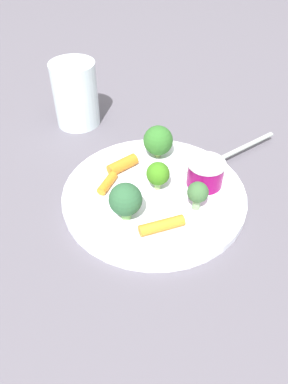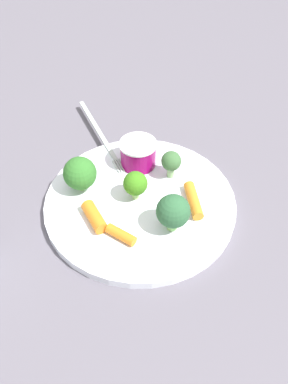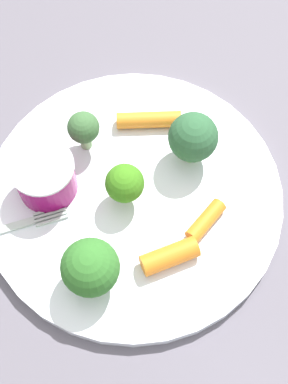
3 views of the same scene
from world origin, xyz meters
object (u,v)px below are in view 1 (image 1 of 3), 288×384
carrot_stick_0 (107,183)px  fork (231,154)px  plate (154,195)px  sauce_cup (205,173)px  carrot_stick_1 (160,226)px  drinking_glass (76,94)px  broccoli_floret_2 (158,141)px  broccoli_floret_3 (158,174)px  broccoli_floret_0 (125,200)px  broccoli_floret_1 (198,193)px  carrot_stick_2 (122,165)px

carrot_stick_0 → fork: 0.21m
plate → sauce_cup: 0.08m
carrot_stick_1 → drinking_glass: (-0.11, 0.29, 0.04)m
plate → broccoli_floret_2: 0.09m
sauce_cup → carrot_stick_1: 0.11m
broccoli_floret_3 → sauce_cup: bearing=2.3°
broccoli_floret_0 → sauce_cup: bearing=24.9°
carrot_stick_0 → drinking_glass: 0.21m
broccoli_floret_1 → carrot_stick_2: size_ratio=0.91×
carrot_stick_0 → fork: bearing=15.6°
broccoli_floret_3 → drinking_glass: size_ratio=0.39×
broccoli_floret_3 → broccoli_floret_2: bearing=81.9°
broccoli_floret_2 → carrot_stick_1: broccoli_floret_2 is taller
carrot_stick_0 → drinking_glass: drinking_glass is taller
broccoli_floret_0 → carrot_stick_0: size_ratio=1.34×
fork → drinking_glass: bearing=149.5°
broccoli_floret_1 → fork: (0.08, 0.11, -0.03)m
carrot_stick_0 → carrot_stick_2: 0.04m
carrot_stick_1 → broccoli_floret_1: bearing=31.2°
broccoli_floret_1 → carrot_stick_0: bearing=154.0°
broccoli_floret_0 → broccoli_floret_2: (0.06, 0.13, -0.00)m
fork → drinking_glass: 0.29m
carrot_stick_1 → carrot_stick_2: bearing=106.8°
carrot_stick_2 → plate: bearing=-53.6°
broccoli_floret_3 → fork: bearing=27.8°
broccoli_floret_3 → carrot_stick_0: 0.07m
sauce_cup → carrot_stick_1: sauce_cup is taller
plate → carrot_stick_0: carrot_stick_0 is taller
drinking_glass → broccoli_floret_3: bearing=-61.1°
plate → broccoli_floret_3: 0.03m
plate → sauce_cup: bearing=7.1°
broccoli_floret_1 → carrot_stick_1: broccoli_floret_1 is taller
plate → carrot_stick_2: (-0.04, 0.06, 0.01)m
carrot_stick_1 → carrot_stick_0: bearing=125.0°
carrot_stick_2 → broccoli_floret_0: bearing=-91.3°
plate → carrot_stick_0: 0.07m
plate → carrot_stick_2: 0.07m
carrot_stick_1 → carrot_stick_2: size_ratio=1.25×
plate → fork: bearing=29.0°
sauce_cup → broccoli_floret_3: size_ratio=1.23×
plate → drinking_glass: size_ratio=2.32×
carrot_stick_1 → fork: bearing=47.1°
carrot_stick_1 → broccoli_floret_0: bearing=146.7°
carrot_stick_1 → sauce_cup: bearing=46.6°
broccoli_floret_0 → carrot_stick_2: broccoli_floret_0 is taller
broccoli_floret_1 → drinking_glass: size_ratio=0.38×
fork → broccoli_floret_1: bearing=-125.7°
plate → broccoli_floret_1: bearing=-37.0°
broccoli_floret_2 → plate: bearing=-101.3°
sauce_cup → broccoli_floret_0: 0.13m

